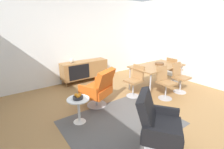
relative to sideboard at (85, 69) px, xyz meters
The scene contains 16 objects.
ground_plane 2.35m from the sideboard, 95.06° to the right, with size 8.32×8.32×0.00m, color #9E7242.
wall_back 1.03m from the sideboard, 123.97° to the left, with size 6.80×0.12×2.80m, color silver.
wall_right 3.90m from the sideboard, 37.48° to the right, with size 0.12×5.60×2.80m, color silver.
sideboard is the anchor object (origin of this frame).
vase_cobalt 0.57m from the sideboard, behind, with size 0.12×0.12×0.15m.
dining_table 2.38m from the sideboard, 52.03° to the right, with size 1.60×0.90×0.74m.
wooden_bowl_on_table 2.46m from the sideboard, 49.93° to the right, with size 0.26×0.26×0.06m, color brown.
dining_chair_far_end 3.00m from the sideboard, 38.48° to the right, with size 0.44×0.42×0.86m.
dining_chair_front_left 2.67m from the sideboard, 65.39° to the right, with size 0.43×0.45×0.86m.
dining_chair_front_right 3.02m from the sideboard, 53.33° to the right, with size 0.41×0.43×0.86m.
dining_chair_near_window 1.95m from the sideboard, 73.05° to the right, with size 0.45×0.42×0.86m.
lounge_chair_red 1.85m from the sideboard, 106.76° to the right, with size 0.86×0.84×0.95m.
armchair_black_shell 3.56m from the sideboard, 99.22° to the right, with size 0.90×0.89×0.95m.
side_table_round 2.44m from the sideboard, 119.92° to the right, with size 0.44×0.44×0.52m.
fruit_bowl 2.44m from the sideboard, 119.91° to the right, with size 0.20×0.20×0.11m.
area_rug 2.73m from the sideboard, 101.70° to the right, with size 2.20×1.70×0.01m, color #595654.
Camera 1 is at (-2.13, -2.45, 1.90)m, focal length 25.33 mm.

